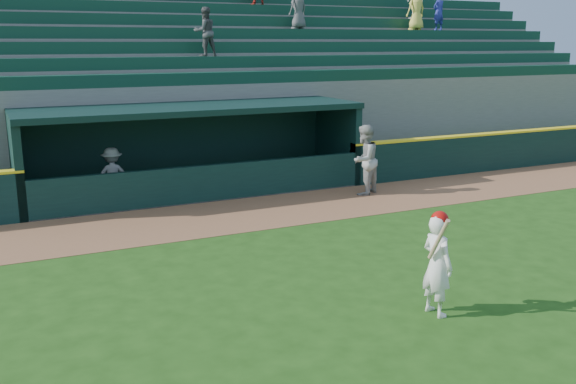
# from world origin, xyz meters

# --- Properties ---
(ground) EXTENTS (120.00, 120.00, 0.00)m
(ground) POSITION_xyz_m (0.00, 0.00, 0.00)
(ground) COLOR #1D4310
(ground) RESTS_ON ground
(warning_track) EXTENTS (40.00, 3.00, 0.01)m
(warning_track) POSITION_xyz_m (0.00, 4.90, 0.01)
(warning_track) COLOR brown
(warning_track) RESTS_ON ground
(field_wall_right) EXTENTS (15.50, 0.30, 1.20)m
(field_wall_right) POSITION_xyz_m (12.25, 6.55, 0.60)
(field_wall_right) COLOR black
(field_wall_right) RESTS_ON ground
(wall_stripe_right) EXTENTS (15.50, 0.32, 0.06)m
(wall_stripe_right) POSITION_xyz_m (12.25, 6.55, 1.23)
(wall_stripe_right) COLOR yellow
(wall_stripe_right) RESTS_ON field_wall_right
(dugout_player_front) EXTENTS (1.19, 1.11, 1.95)m
(dugout_player_front) POSITION_xyz_m (4.20, 5.44, 0.98)
(dugout_player_front) COLOR #A2A19C
(dugout_player_front) RESTS_ON ground
(dugout_player_inside) EXTENTS (0.99, 0.62, 1.48)m
(dugout_player_inside) POSITION_xyz_m (-2.30, 7.51, 0.74)
(dugout_player_inside) COLOR gray
(dugout_player_inside) RESTS_ON ground
(dugout) EXTENTS (9.40, 2.80, 2.46)m
(dugout) POSITION_xyz_m (0.00, 8.00, 1.36)
(dugout) COLOR slate
(dugout) RESTS_ON ground
(stands) EXTENTS (34.50, 6.25, 7.61)m
(stands) POSITION_xyz_m (0.00, 12.58, 2.41)
(stands) COLOR slate
(stands) RESTS_ON ground
(batter_at_plate) EXTENTS (0.47, 0.79, 1.69)m
(batter_at_plate) POSITION_xyz_m (0.85, -1.96, 0.84)
(batter_at_plate) COLOR white
(batter_at_plate) RESTS_ON ground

